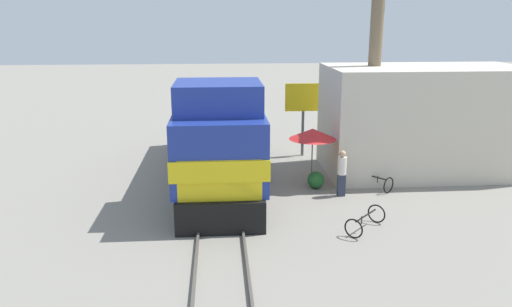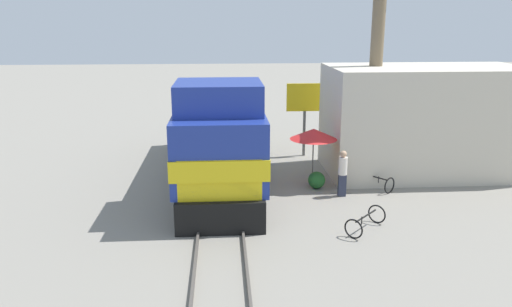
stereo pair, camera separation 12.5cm
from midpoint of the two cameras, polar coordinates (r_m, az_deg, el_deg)
name	(u,v)px [view 1 (the left image)]	position (r m, az deg, el deg)	size (l,w,h in m)	color
ground_plane	(220,196)	(19.67, -4.30, -4.88)	(120.00, 120.00, 0.00)	gray
rail_near	(202,195)	(19.66, -6.40, -4.71)	(0.08, 41.09, 0.15)	#4C4742
rail_far	(238,194)	(19.66, -2.20, -4.63)	(0.08, 41.09, 0.15)	#4C4742
locomotive	(219,135)	(21.25, -4.42, 2.13)	(3.21, 12.69, 4.62)	black
utility_pole	(374,68)	(22.74, 13.22, 9.51)	(1.80, 0.56, 9.23)	#726047
vendor_umbrella	(313,134)	(20.31, 6.33, 2.24)	(1.92, 1.92, 2.44)	#4C4C4C
billboard_sign	(303,102)	(24.94, 5.30, 5.83)	(1.83, 0.12, 3.66)	#595959
shrub_cluster	(316,180)	(20.56, 6.68, -3.01)	(0.70, 0.70, 0.70)	#236028
person_bystander	(342,171)	(19.62, 9.62, -2.01)	(0.34, 0.34, 1.83)	#2D3347
bicycle	(372,180)	(20.93, 12.92, -3.00)	(1.54, 1.71, 0.67)	black
bicycle_spare	(366,221)	(16.83, 12.20, -7.50)	(1.61, 1.65, 0.65)	black
building_block_distant	(423,120)	(23.43, 18.41, 3.65)	(8.61, 4.46, 4.73)	beige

